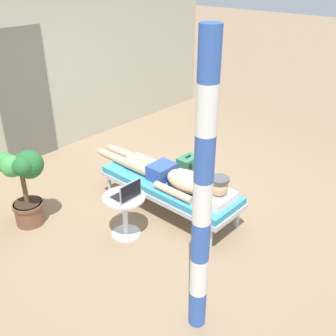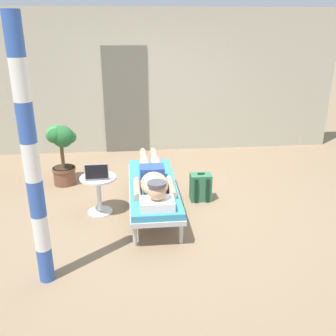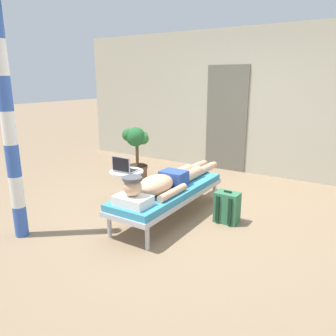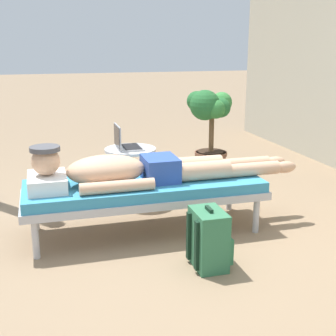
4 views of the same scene
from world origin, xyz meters
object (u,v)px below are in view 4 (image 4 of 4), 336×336
Objects in this scene: laptop at (125,143)px; potted_plant at (210,122)px; side_table at (131,166)px; person_reclining at (135,170)px; backpack at (209,239)px; lounge_chair at (145,190)px.

potted_plant is (-0.62, 1.08, 0.04)m from laptop.
person_reclining is at bearing -8.19° from side_table.
potted_plant is (-2.06, 0.78, 0.43)m from backpack.
side_table is 1.69× the size of laptop.
side_table is (-0.73, 0.03, 0.01)m from lounge_chair.
side_table reaches higher than lounge_chair.
potted_plant is (-1.35, 1.06, 0.28)m from lounge_chair.
side_table is at bearing -170.26° from backpack.
laptop is at bearing -168.29° from backpack.
person_reclining reaches higher than lounge_chair.
person_reclining is 4.15× the size of side_table.
person_reclining is 0.86m from backpack.
person_reclining is at bearing -4.21° from laptop.
laptop reaches higher than side_table.
potted_plant is (-0.62, 1.03, 0.27)m from side_table.
lounge_chair is at bearing 90.00° from person_reclining.
backpack is (1.44, 0.25, -0.16)m from side_table.
potted_plant is at bearing 159.25° from backpack.
person_reclining reaches higher than backpack.
lounge_chair is 3.64× the size of side_table.
lounge_chair is at bearing 1.38° from laptop.
lounge_chair is 1.74m from potted_plant.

